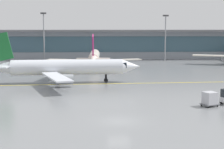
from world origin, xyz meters
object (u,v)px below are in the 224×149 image
apron_light_mast_1 (44,35)px  taxiing_regional_jet (65,68)px  apron_light_mast_2 (165,36)px  cargo_dolly_lead (210,99)px  gate_airplane_1 (94,57)px

apron_light_mast_1 → taxiing_regional_jet: bearing=-77.0°
taxiing_regional_jet → apron_light_mast_2: apron_light_mast_2 is taller
apron_light_mast_2 → cargo_dolly_lead: bearing=-95.7°
taxiing_regional_jet → cargo_dolly_lead: bearing=-48.7°
cargo_dolly_lead → apron_light_mast_2: (6.37, 64.06, 6.74)m
taxiing_regional_jet → apron_light_mast_1: (-10.33, 44.83, 5.27)m
apron_light_mast_1 → apron_light_mast_2: apron_light_mast_1 is taller
gate_airplane_1 → apron_light_mast_2: apron_light_mast_2 is taller
gate_airplane_1 → cargo_dolly_lead: 50.32m
cargo_dolly_lead → apron_light_mast_2: 64.73m
apron_light_mast_1 → apron_light_mast_2: bearing=-3.1°
gate_airplane_1 → apron_light_mast_1: 24.68m
apron_light_mast_1 → apron_light_mast_2: (37.60, -2.04, -0.37)m
gate_airplane_1 → apron_light_mast_1: apron_light_mast_1 is taller
taxiing_regional_jet → apron_light_mast_2: 50.98m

